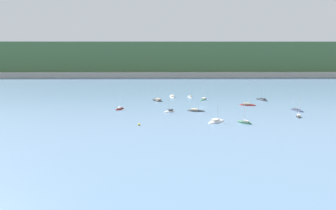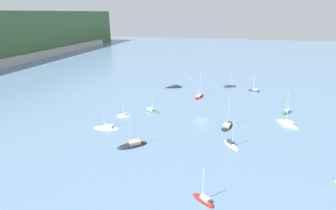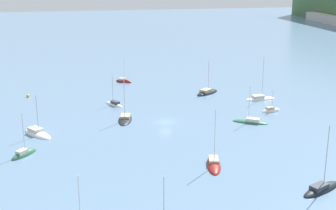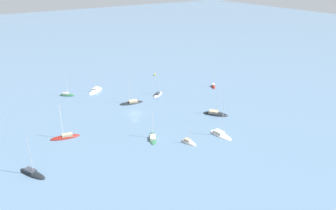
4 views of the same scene
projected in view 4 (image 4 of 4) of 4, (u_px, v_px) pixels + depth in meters
The scene contains 13 objects.
ground_plane at pixel (135, 113), 114.63m from camera, with size 600.00×600.00×0.00m, color slate.
sailboat_0 at pixel (189, 143), 95.44m from camera, with size 3.13×5.54×6.56m.
sailboat_1 at pixel (67, 95), 130.15m from camera, with size 5.98×5.31×9.17m.
sailboat_2 at pixel (213, 87), 139.64m from camera, with size 4.40×5.22×8.31m.
sailboat_3 at pixel (32, 174), 81.22m from camera, with size 5.99×8.91×11.69m.
sailboat_4 at pixel (95, 91), 134.59m from camera, with size 8.88×7.53×9.73m.
sailboat_5 at pixel (215, 114), 113.78m from camera, with size 7.81×8.69×10.29m.
sailboat_6 at pixel (131, 103), 123.10m from camera, with size 9.42×4.79×10.76m.
sailboat_7 at pixel (153, 138), 97.90m from camera, with size 6.05×8.20×9.25m.
sailboat_8 at pixel (65, 137), 98.43m from camera, with size 9.00×4.37×11.48m.
sailboat_10 at pixel (220, 135), 99.89m from camera, with size 3.70×8.73×12.26m.
sailboat_12 at pixel (158, 95), 130.76m from camera, with size 6.56×5.12×8.51m.
mooring_buoy_1 at pixel (155, 75), 154.18m from camera, with size 0.82×0.82×0.82m.
Camera 4 is at (48.57, 92.98, 47.75)m, focal length 35.00 mm.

